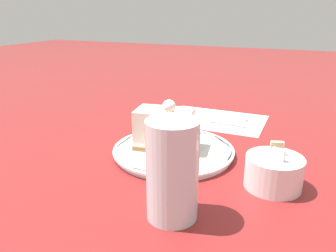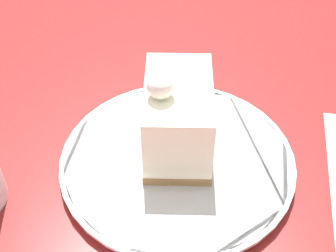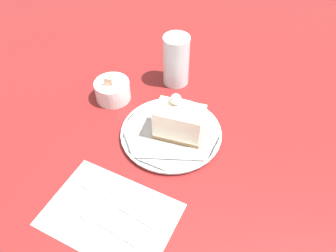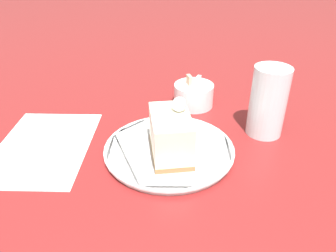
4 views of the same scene
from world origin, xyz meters
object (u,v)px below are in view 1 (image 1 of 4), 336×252
object	(u,v)px
cake_slice	(165,128)
fork	(223,116)
knife	(206,120)
drinking_glass	(172,170)
plate	(173,151)
sugar_bowl	(274,172)

from	to	relation	value
cake_slice	fork	bearing A→B (deg)	160.82
cake_slice	knife	xyz separation A→B (m)	(-0.22, 0.02, -0.05)
cake_slice	knife	distance (m)	0.22
drinking_glass	plate	bearing A→B (deg)	-158.24
fork	drinking_glass	world-z (taller)	drinking_glass
fork	knife	bearing A→B (deg)	-30.40
knife	plate	bearing A→B (deg)	5.32
cake_slice	drinking_glass	size ratio (longest dim) A/B	0.86
drinking_glass	sugar_bowl	bearing A→B (deg)	138.91
knife	sugar_bowl	xyz separation A→B (m)	(0.27, 0.19, 0.02)
cake_slice	sugar_bowl	size ratio (longest dim) A/B	1.31
plate	drinking_glass	distance (m)	0.21
fork	sugar_bowl	distance (m)	0.35
cake_slice	knife	size ratio (longest dim) A/B	0.65
knife	sugar_bowl	bearing A→B (deg)	41.05
sugar_bowl	drinking_glass	bearing A→B (deg)	-41.09
plate	cake_slice	size ratio (longest dim) A/B	2.00
fork	knife	world-z (taller)	same
fork	knife	distance (m)	0.06
plate	fork	xyz separation A→B (m)	(-0.26, 0.03, -0.00)
knife	sugar_bowl	size ratio (longest dim) A/B	2.03
cake_slice	drinking_glass	distance (m)	0.21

